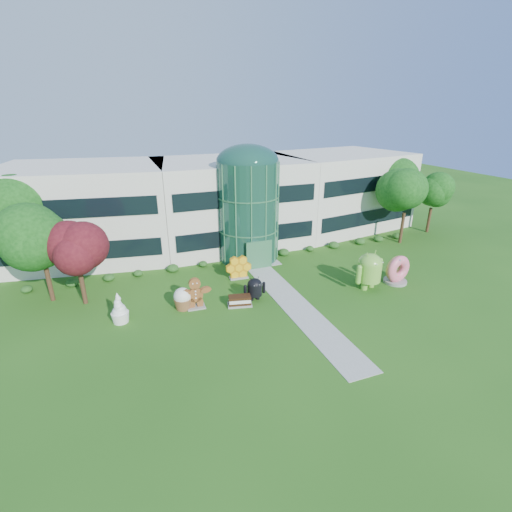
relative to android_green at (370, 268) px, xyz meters
name	(u,v)px	position (x,y,z in m)	size (l,w,h in m)	color
ground	(302,312)	(-7.23, -1.63, -1.86)	(140.00, 140.00, 0.00)	#215114
building	(230,201)	(-7.23, 16.37, 2.79)	(46.00, 15.00, 9.30)	beige
atrium	(248,212)	(-7.23, 10.37, 3.04)	(6.00, 6.00, 9.80)	#194738
walkway	(290,300)	(-7.23, 0.37, -1.84)	(2.40, 20.00, 0.04)	#9E9E93
tree_red	(79,269)	(-22.73, 5.87, 1.14)	(4.00, 4.00, 6.00)	#3F0C14
trees_backdrop	(245,216)	(-7.23, 11.37, 2.34)	(52.00, 8.00, 8.40)	#0F3F0F
android_green	(370,268)	(0.00, 0.00, 0.00)	(3.28, 2.19, 3.72)	#72B93B
android_black	(255,287)	(-9.89, 1.55, -0.76)	(1.93, 1.29, 2.19)	black
donut	(397,269)	(2.98, 0.01, -0.55)	(2.52, 1.21, 2.62)	#EA597B
gingerbread	(195,293)	(-14.63, 1.98, -0.57)	(2.79, 1.07, 2.57)	brown
ice_cream_sandwich	(240,301)	(-11.34, 1.05, -1.44)	(1.89, 0.95, 0.84)	black
honeycomb	(239,268)	(-9.79, 5.92, -0.88)	(2.49, 0.89, 1.95)	yellow
froyo	(119,308)	(-20.21, 1.89, -0.69)	(1.36, 1.36, 2.33)	white
cupcake	(183,298)	(-15.59, 2.21, -0.98)	(1.46, 1.46, 1.75)	white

